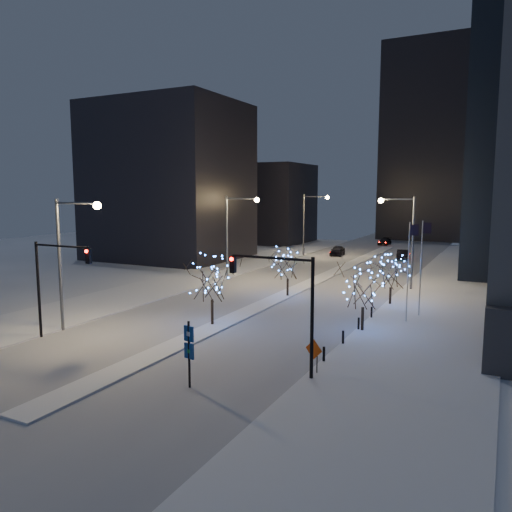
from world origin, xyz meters
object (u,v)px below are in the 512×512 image
Objects in this scene: street_lamp_w_near at (69,247)px; traffic_signal_east at (286,295)px; construction_sign at (314,353)px; holiday_tree_plaza_far at (391,273)px; car_mid at (403,255)px; holiday_tree_median_far at (288,265)px; car_near at (337,251)px; car_far at (385,242)px; wayfinding_sign at (189,347)px; holiday_tree_plaza_near at (363,288)px; traffic_signal_west at (53,274)px; street_lamp_w_mid at (235,226)px; holiday_tree_median_near at (212,279)px; street_lamp_w_far at (310,216)px; street_lamp_east at (404,230)px.

street_lamp_w_near is 1.43× the size of traffic_signal_east.
construction_sign is at bearing 33.79° from traffic_signal_east.
construction_sign is (-0.20, -19.92, -1.76)m from holiday_tree_plaza_far.
holiday_tree_median_far is at bearing 73.22° from car_mid.
car_near is 2.43× the size of construction_sign.
car_far is 73.46m from construction_sign.
holiday_tree_median_far is 1.29× the size of wayfinding_sign.
street_lamp_w_near is at bearing -152.95° from holiday_tree_plaza_near.
construction_sign is at bearing 5.82° from traffic_signal_west.
street_lamp_w_mid is at bearing 147.38° from holiday_tree_median_far.
street_lamp_w_near is 1.81× the size of holiday_tree_median_near.
car_mid is at bearing 98.52° from holiday_tree_plaza_far.
construction_sign is (10.80, -6.35, -2.41)m from holiday_tree_median_near.
car_mid is at bearing 9.08° from street_lamp_w_far.
street_lamp_east reaches higher than holiday_tree_plaza_far.
holiday_tree_plaza_far is at bearing 107.51° from construction_sign.
street_lamp_east is 2.14× the size of car_far.
holiday_tree_plaza_far is (11.00, 13.58, -0.65)m from holiday_tree_median_near.
car_far is at bearing 90.94° from holiday_tree_median_near.
holiday_tree_median_far is at bearing -85.66° from car_far.
street_lamp_w_far is 53.91m from construction_sign.
street_lamp_w_near reaches higher than holiday_tree_plaza_far.
holiday_tree_median_near is 11.60m from holiday_tree_plaza_near.
holiday_tree_plaza_near reaches higher than car_far.
street_lamp_east reaches higher than car_near.
traffic_signal_west is 11.50m from holiday_tree_median_near.
street_lamp_w_near is 1.43× the size of traffic_signal_west.
construction_sign is (11.89, -72.48, 0.65)m from car_far.
holiday_tree_median_far is (-5.13, -33.37, 2.44)m from car_mid.
street_lamp_w_far is 44.64m from holiday_tree_median_near.
car_far is 77.64m from wayfinding_sign.
traffic_signal_east reaches higher than car_far.
street_lamp_east reaches higher than holiday_tree_plaza_near.
holiday_tree_plaza_far is at bearing 49.06° from traffic_signal_west.
holiday_tree_plaza_near is at bearing 88.52° from car_mid.
holiday_tree_median_near is at bearing 36.55° from street_lamp_w_near.
holiday_tree_median_near is at bearing -86.96° from car_far.
holiday_tree_plaza_near is at bearing 32.20° from traffic_signal_west.
street_lamp_east is 2.71× the size of wayfinding_sign.
wayfinding_sign is at bearing -19.56° from street_lamp_w_near.
traffic_signal_east reaches higher than holiday_tree_plaza_near.
car_mid is at bearing -6.15° from car_near.
holiday_tree_median_near is (-9.44, 7.26, -1.02)m from traffic_signal_east.
street_lamp_w_far is 29.08m from street_lamp_east.
street_lamp_east is at bearing 55.81° from street_lamp_w_near.
car_near is 1.28× the size of wayfinding_sign.
holiday_tree_median_far reaches higher than wayfinding_sign.
street_lamp_w_far reaches higher than holiday_tree_median_far.
car_mid is (14.07, 54.33, -3.97)m from traffic_signal_west.
traffic_signal_west and traffic_signal_east have the same top height.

